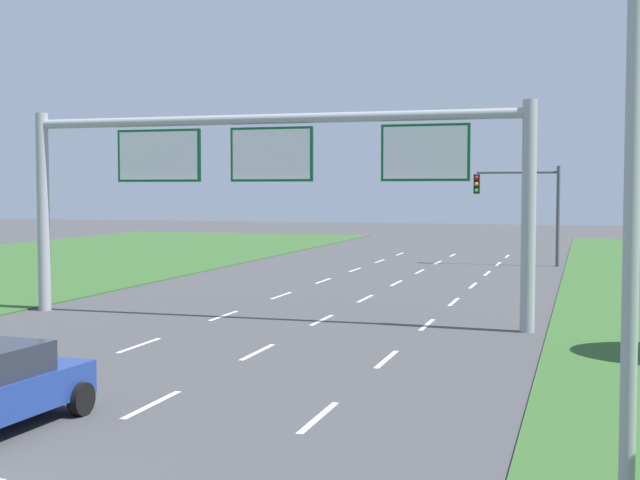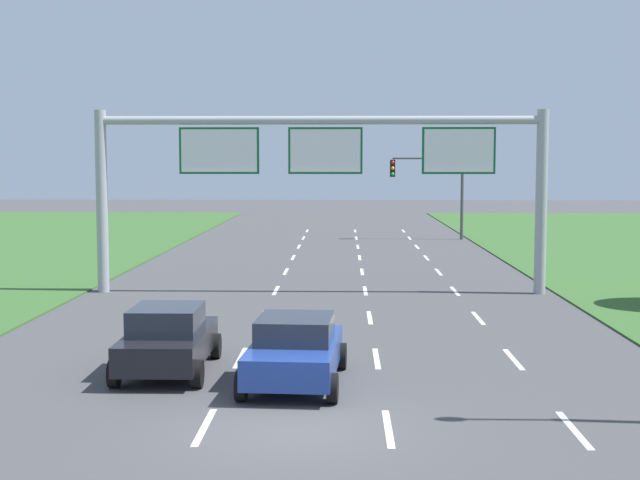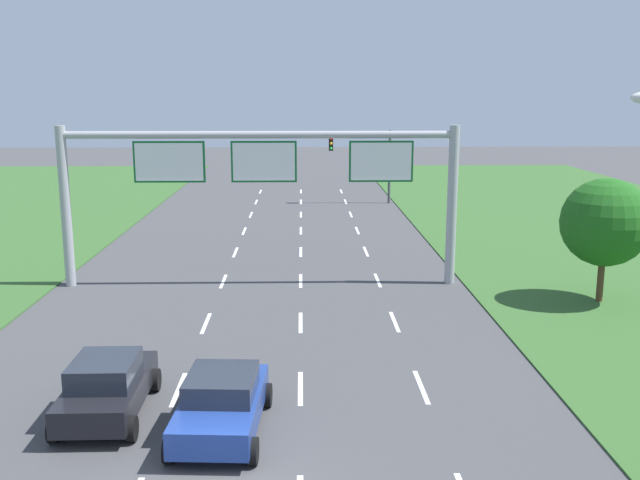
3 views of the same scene
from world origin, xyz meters
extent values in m
cube|color=white|center=(-1.75, 6.00, 0.00)|extent=(0.14, 2.40, 0.01)
cube|color=white|center=(-1.75, 12.00, 0.00)|extent=(0.14, 2.40, 0.01)
cube|color=white|center=(-1.75, 18.00, 0.00)|extent=(0.14, 2.40, 0.01)
cube|color=white|center=(-1.75, 24.00, 0.00)|extent=(0.14, 2.40, 0.01)
cube|color=white|center=(-1.75, 30.00, 0.00)|extent=(0.14, 2.40, 0.01)
cube|color=white|center=(-1.75, 36.00, 0.00)|extent=(0.14, 2.40, 0.01)
cube|color=white|center=(-1.75, 42.00, 0.00)|extent=(0.14, 2.40, 0.01)
cube|color=white|center=(-1.75, 48.00, 0.00)|extent=(0.14, 2.40, 0.01)
cube|color=white|center=(1.75, 6.00, 0.00)|extent=(0.14, 2.40, 0.01)
cube|color=white|center=(1.75, 12.00, 0.00)|extent=(0.14, 2.40, 0.01)
cube|color=white|center=(1.75, 18.00, 0.00)|extent=(0.14, 2.40, 0.01)
cube|color=white|center=(1.75, 24.00, 0.00)|extent=(0.14, 2.40, 0.01)
cube|color=white|center=(1.75, 30.00, 0.00)|extent=(0.14, 2.40, 0.01)
cube|color=white|center=(1.75, 36.00, 0.00)|extent=(0.14, 2.40, 0.01)
cube|color=white|center=(1.75, 42.00, 0.00)|extent=(0.14, 2.40, 0.01)
cube|color=white|center=(1.75, 48.00, 0.00)|extent=(0.14, 2.40, 0.01)
cube|color=white|center=(5.25, 6.00, 0.00)|extent=(0.14, 2.40, 0.01)
cube|color=white|center=(5.25, 12.00, 0.00)|extent=(0.14, 2.40, 0.01)
cube|color=white|center=(5.25, 18.00, 0.00)|extent=(0.14, 2.40, 0.01)
cube|color=white|center=(5.25, 24.00, 0.00)|extent=(0.14, 2.40, 0.01)
cube|color=white|center=(5.25, 30.00, 0.00)|extent=(0.14, 2.40, 0.01)
cube|color=white|center=(5.25, 36.00, 0.00)|extent=(0.14, 2.40, 0.01)
cube|color=white|center=(5.25, 42.00, 0.00)|extent=(0.14, 2.40, 0.01)
cube|color=white|center=(5.25, 48.00, 0.00)|extent=(0.14, 2.40, 0.01)
cylinder|color=black|center=(0.86, 4.82, 0.32)|extent=(0.26, 0.65, 0.64)
cylinder|color=#9EA0A5|center=(-8.40, 17.45, 3.50)|extent=(0.44, 0.44, 7.00)
cylinder|color=#9EA0A5|center=(8.40, 17.45, 3.50)|extent=(0.44, 0.44, 7.00)
cylinder|color=#9EA0A5|center=(0.00, 17.45, 6.60)|extent=(16.80, 0.32, 0.32)
cube|color=#0C5B28|center=(-3.85, 17.45, 5.45)|extent=(3.05, 0.12, 1.77)
cube|color=white|center=(-3.85, 17.38, 5.45)|extent=(2.89, 0.01, 1.61)
cube|color=#0C5B28|center=(0.20, 17.45, 5.45)|extent=(2.82, 0.12, 1.77)
cube|color=white|center=(0.20, 17.38, 5.45)|extent=(2.66, 0.01, 1.61)
cube|color=#0C5B28|center=(5.25, 17.45, 5.45)|extent=(2.77, 0.12, 1.77)
cube|color=white|center=(5.25, 17.38, 5.45)|extent=(2.61, 0.01, 1.61)
cylinder|color=#47494F|center=(8.56, 41.21, 2.80)|extent=(0.20, 0.20, 5.60)
cylinder|color=#47494F|center=(6.31, 41.21, 5.25)|extent=(4.50, 0.14, 0.14)
cube|color=black|center=(4.06, 41.21, 4.60)|extent=(0.32, 0.36, 1.10)
sphere|color=red|center=(4.06, 41.01, 4.97)|extent=(0.22, 0.22, 0.22)
sphere|color=orange|center=(4.06, 41.01, 4.60)|extent=(0.22, 0.22, 0.22)
sphere|color=green|center=(4.06, 41.01, 4.23)|extent=(0.22, 0.22, 0.22)
cylinder|color=#9EA0A5|center=(10.53, 0.24, 4.25)|extent=(0.18, 0.18, 8.50)
camera|label=1|loc=(10.05, -9.96, 4.34)|focal=50.00mm
camera|label=2|loc=(0.89, -16.52, 5.05)|focal=50.00mm
camera|label=3|loc=(1.82, -13.24, 8.33)|focal=40.00mm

